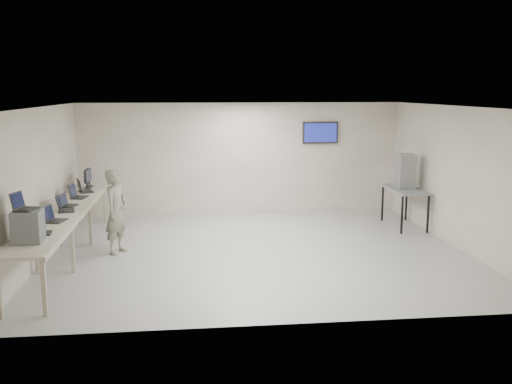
{
  "coord_description": "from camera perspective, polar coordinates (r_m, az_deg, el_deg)",
  "views": [
    {
      "loc": [
        -1.24,
        -10.64,
        3.11
      ],
      "look_at": [
        0.0,
        0.2,
        1.15
      ],
      "focal_mm": 40.0,
      "sensor_mm": 36.0,
      "label": 1
    }
  ],
  "objects": [
    {
      "name": "laptop_2",
      "position": [
        11.1,
        -18.76,
        -1.43
      ],
      "size": [
        0.39,
        0.44,
        0.31
      ],
      "rotation": [
        0.0,
        0.0,
        0.18
      ],
      "color": "black",
      "rests_on": "workbench"
    },
    {
      "name": "laptop_4",
      "position": [
        12.36,
        -17.51,
        -0.24
      ],
      "size": [
        0.36,
        0.41,
        0.29
      ],
      "rotation": [
        0.0,
        0.0,
        -0.17
      ],
      "color": "black",
      "rests_on": "workbench"
    },
    {
      "name": "monitor_far",
      "position": [
        13.74,
        -16.35,
        1.55
      ],
      "size": [
        0.18,
        0.41,
        0.41
      ],
      "color": "black",
      "rests_on": "workbench"
    },
    {
      "name": "laptop_5",
      "position": [
        13.03,
        -16.9,
        0.32
      ],
      "size": [
        0.43,
        0.46,
        0.3
      ],
      "rotation": [
        0.0,
        0.0,
        0.34
      ],
      "color": "black",
      "rests_on": "workbench"
    },
    {
      "name": "workbench",
      "position": [
        11.13,
        -18.56,
        -2.19
      ],
      "size": [
        0.76,
        6.0,
        0.9
      ],
      "color": "beige",
      "rests_on": "ground"
    },
    {
      "name": "room",
      "position": [
        10.91,
        0.26,
        1.22
      ],
      "size": [
        8.01,
        7.01,
        2.81
      ],
      "color": "#AFB0A9",
      "rests_on": "ground"
    },
    {
      "name": "laptop_1",
      "position": [
        10.28,
        -19.66,
        -2.42
      ],
      "size": [
        0.38,
        0.42,
        0.28
      ],
      "rotation": [
        0.0,
        0.0,
        -0.24
      ],
      "color": "black",
      "rests_on": "workbench"
    },
    {
      "name": "laptop_0",
      "position": [
        9.49,
        -20.78,
        -3.57
      ],
      "size": [
        0.3,
        0.34,
        0.25
      ],
      "rotation": [
        0.0,
        0.0,
        0.12
      ],
      "color": "black",
      "rests_on": "workbench"
    },
    {
      "name": "monitor_near",
      "position": [
        13.45,
        -16.56,
        1.46
      ],
      "size": [
        0.2,
        0.45,
        0.45
      ],
      "color": "black",
      "rests_on": "workbench"
    },
    {
      "name": "laptop_on_box",
      "position": [
        8.99,
        -22.31,
        -1.24
      ],
      "size": [
        0.36,
        0.4,
        0.27
      ],
      "rotation": [
        0.0,
        0.0,
        -0.24
      ],
      "color": "black",
      "rests_on": "equipment_box"
    },
    {
      "name": "side_table",
      "position": [
        13.44,
        14.68,
        0.03
      ],
      "size": [
        0.69,
        1.48,
        0.89
      ],
      "color": "slate",
      "rests_on": "ground"
    },
    {
      "name": "equipment_box",
      "position": [
        9.03,
        -21.85,
        -3.16
      ],
      "size": [
        0.42,
        0.48,
        0.48
      ],
      "primitive_type": "cube",
      "rotation": [
        0.0,
        0.0,
        0.04
      ],
      "color": "slate",
      "rests_on": "workbench"
    },
    {
      "name": "laptop_3",
      "position": [
        11.55,
        -18.4,
        -1.05
      ],
      "size": [
        0.33,
        0.37,
        0.25
      ],
      "rotation": [
        0.0,
        0.0,
        -0.23
      ],
      "color": "black",
      "rests_on": "workbench"
    },
    {
      "name": "soldier",
      "position": [
        11.22,
        -13.77,
        -1.91
      ],
      "size": [
        0.59,
        0.7,
        1.63
      ],
      "primitive_type": "imported",
      "rotation": [
        0.0,
        0.0,
        1.18
      ],
      "color": "#686A4D",
      "rests_on": "ground"
    },
    {
      "name": "storage_bins",
      "position": [
        13.36,
        14.69,
        2.02
      ],
      "size": [
        0.38,
        0.42,
        0.8
      ],
      "color": "gray",
      "rests_on": "side_table"
    }
  ]
}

